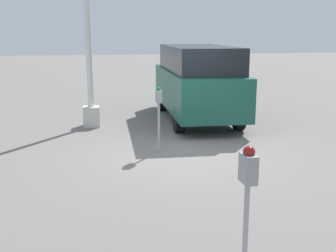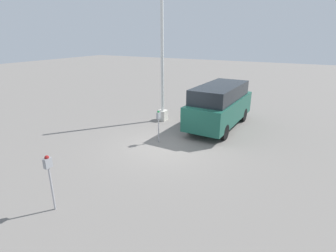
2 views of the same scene
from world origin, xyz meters
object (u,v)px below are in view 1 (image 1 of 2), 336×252
object	(u,v)px
parking_meter_near	(159,104)
lamp_post	(89,51)
parked_van	(197,80)
parking_meter_far	(247,191)

from	to	relation	value
parking_meter_near	lamp_post	world-z (taller)	lamp_post
parking_meter_near	lamp_post	size ratio (longest dim) A/B	0.23
parking_meter_near	parked_van	distance (m)	3.60
lamp_post	parked_van	bearing A→B (deg)	-83.28
parking_meter_near	lamp_post	distance (m)	3.31
parking_meter_far	parking_meter_near	bearing A→B (deg)	-2.48
parking_meter_near	parking_meter_far	size ratio (longest dim) A/B	0.90
lamp_post	parked_van	xyz separation A→B (m)	(0.36, -3.07, -0.87)
parking_meter_near	parking_meter_far	xyz separation A→B (m)	(-5.35, 0.08, 0.12)
parking_meter_far	parked_van	size ratio (longest dim) A/B	0.31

